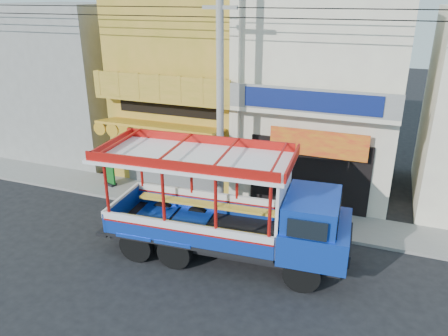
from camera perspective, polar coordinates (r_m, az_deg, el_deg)
name	(u,v)px	position (r m, az deg, el deg)	size (l,w,h in m)	color
ground	(212,267)	(14.09, -1.57, -12.82)	(90.00, 90.00, 0.00)	black
sidewalk	(251,211)	(17.30, 3.49, -5.59)	(30.00, 2.00, 0.12)	slate
shophouse_left	(197,83)	(20.87, -3.57, 10.98)	(6.00, 7.50, 8.24)	#A68F25
shophouse_right	(326,93)	(19.23, 13.20, 9.52)	(6.00, 6.75, 8.24)	beige
party_pilaster	(235,106)	(16.97, 1.42, 8.13)	(0.35, 0.30, 8.00)	beige
filler_building_left	(76,80)	(24.64, -18.81, 10.82)	(6.00, 6.00, 7.60)	gray
utility_pole	(224,87)	(15.28, 0.01, 10.57)	(28.00, 0.26, 9.00)	gray
songthaew_truck	(241,210)	(13.59, 2.29, -5.51)	(8.03, 3.07, 3.68)	black
green_sign	(110,176)	(19.87, -14.70, -1.05)	(0.64, 0.45, 0.99)	black
potted_plant_b	(315,208)	(16.53, 11.74, -5.15)	(0.57, 0.46, 1.04)	#274E16
potted_plant_c	(327,207)	(16.90, 13.27, -5.00)	(0.49, 0.49, 0.87)	#274E16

